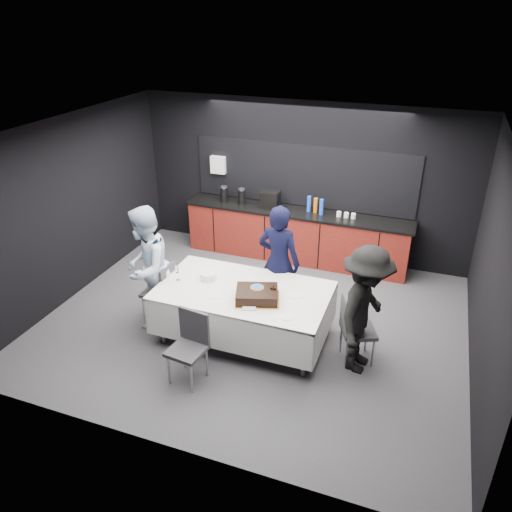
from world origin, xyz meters
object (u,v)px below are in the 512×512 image
at_px(chair_right, 353,326).
at_px(cake_assembly, 257,295).
at_px(chair_left, 163,288).
at_px(person_center, 279,262).
at_px(person_left, 146,267).
at_px(plate_stack, 208,276).
at_px(chair_near, 190,341).
at_px(champagne_flute, 177,270).
at_px(person_right, 365,311).
at_px(party_table, 243,298).

bearing_deg(chair_right, cake_assembly, -170.96).
height_order(chair_left, person_center, person_center).
bearing_deg(person_left, cake_assembly, 77.25).
bearing_deg(plate_stack, chair_near, -77.09).
distance_m(cake_assembly, champagne_flute, 1.22).
bearing_deg(chair_left, chair_right, 0.33).
relative_size(chair_left, person_right, 0.54).
bearing_deg(plate_stack, chair_right, -2.02).
bearing_deg(chair_right, champagne_flute, -177.56).
distance_m(party_table, cake_assembly, 0.37).
relative_size(chair_right, person_center, 0.53).
distance_m(chair_right, person_center, 1.46).
bearing_deg(chair_left, champagne_flute, -15.91).
bearing_deg(person_center, plate_stack, 43.20).
bearing_deg(chair_near, champagne_flute, 124.79).
distance_m(party_table, person_left, 1.47).
height_order(cake_assembly, person_center, person_center).
xyz_separation_m(plate_stack, chair_left, (-0.70, -0.09, -0.30)).
height_order(plate_stack, person_left, person_left).
bearing_deg(cake_assembly, chair_right, 9.04).
xyz_separation_m(cake_assembly, person_left, (-1.70, 0.08, 0.05)).
distance_m(plate_stack, person_left, 0.90).
bearing_deg(plate_stack, person_right, -4.65).
distance_m(champagne_flute, person_center, 1.46).
relative_size(cake_assembly, chair_left, 0.76).
bearing_deg(chair_right, chair_left, -179.67).
height_order(party_table, plate_stack, plate_stack).
distance_m(cake_assembly, plate_stack, 0.87).
distance_m(plate_stack, chair_right, 2.09).
relative_size(champagne_flute, chair_left, 0.24).
distance_m(plate_stack, chair_left, 0.76).
height_order(party_table, chair_left, chair_left).
bearing_deg(chair_near, person_right, 25.26).
bearing_deg(champagne_flute, person_left, -178.27).
height_order(party_table, person_right, person_right).
relative_size(plate_stack, champagne_flute, 1.04).
xyz_separation_m(chair_left, person_center, (1.53, 0.72, 0.34)).
bearing_deg(plate_stack, cake_assembly, -18.17).
height_order(champagne_flute, chair_left, champagne_flute).
bearing_deg(cake_assembly, person_center, 89.62).
xyz_separation_m(party_table, chair_left, (-1.26, 0.02, -0.11)).
relative_size(plate_stack, person_left, 0.13).
height_order(champagne_flute, person_center, person_center).
bearing_deg(party_table, champagne_flute, -175.58).
relative_size(chair_near, person_left, 0.52).
bearing_deg(party_table, person_left, -176.49).
bearing_deg(chair_right, person_center, 150.20).
relative_size(cake_assembly, person_left, 0.39).
relative_size(plate_stack, person_center, 0.13).
xyz_separation_m(chair_left, chair_near, (0.95, -1.01, 0.00)).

